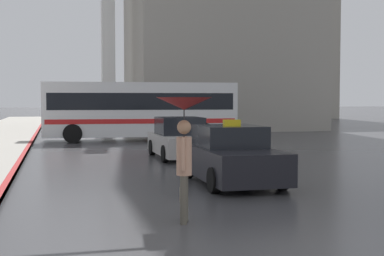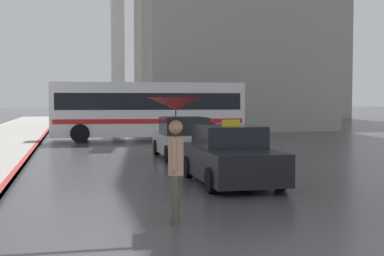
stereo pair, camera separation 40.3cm
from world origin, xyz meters
name	(u,v)px [view 1 (the left image)]	position (x,y,z in m)	size (l,w,h in m)	color
ground_plane	(298,256)	(0.00, 0.00, 0.00)	(300.00, 300.00, 0.00)	#38383A
taxi	(231,157)	(1.15, 6.41, 0.69)	(1.91, 4.07, 1.66)	black
sedan_red	(180,140)	(1.25, 12.69, 0.68)	(1.91, 4.17, 1.51)	#B7B2AD
city_bus	(140,108)	(1.10, 21.49, 1.71)	(10.15, 3.16, 3.07)	silver
pedestrian_with_umbrella	(184,123)	(-1.08, 2.33, 1.76)	(0.97, 0.97, 2.22)	#4C473D
traffic_light	(51,14)	(-3.33, 5.73, 4.09)	(3.77, 0.38, 5.88)	black
building_tower_far	(277,5)	(22.13, 52.35, 13.26)	(12.05, 8.13, 26.53)	gray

